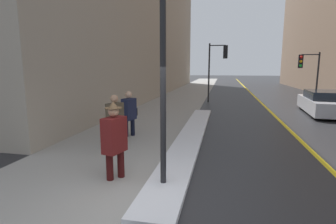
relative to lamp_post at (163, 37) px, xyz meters
name	(u,v)px	position (x,y,z in m)	size (l,w,h in m)	color
ground_plane	(144,206)	(-0.18, -0.80, -3.06)	(160.00, 160.00, 0.00)	#232326
sidewalk_slab	(177,101)	(-2.18, 14.20, -3.05)	(4.00, 80.00, 0.01)	gray
road_centre_stripe	(261,103)	(3.82, 14.20, -3.06)	(0.16, 80.00, 0.00)	gold
snow_bank_curb	(191,136)	(0.08, 4.07, -3.00)	(0.86, 11.07, 0.12)	silver
building_facade_left	(134,3)	(-7.18, 19.20, 5.27)	(6.00, 36.00, 16.67)	gray
lamp_post	(163,37)	(0.00, 0.00, 0.00)	(0.28, 0.28, 5.14)	black
traffic_light_near	(219,60)	(0.77, 14.06, -0.06)	(1.31, 0.32, 4.15)	black
traffic_light_far	(307,67)	(6.66, 14.58, -0.55)	(1.31, 0.34, 3.49)	black
pedestrian_in_fedora	(114,137)	(-1.15, 0.20, -2.09)	(0.45, 0.61, 1.77)	#340C0C
pedestrian_in_glasses	(115,118)	(-2.12, 2.50, -2.14)	(0.44, 0.60, 1.65)	#2A241B
pedestrian_with_shoulder_bag	(129,112)	(-2.13, 3.79, -2.15)	(0.44, 0.77, 1.65)	black
parked_car_silver	(323,103)	(6.43, 10.28, -2.46)	(2.14, 4.78, 1.26)	#B2B2B7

